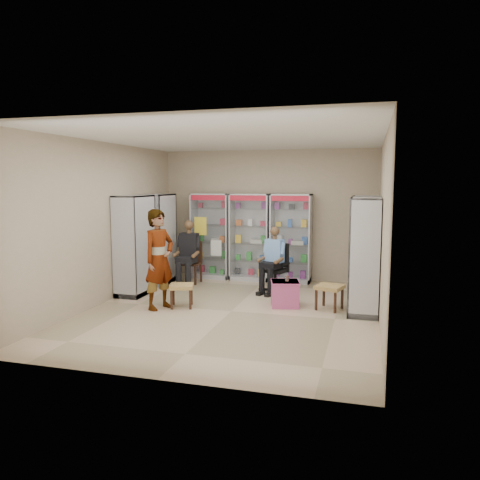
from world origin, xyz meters
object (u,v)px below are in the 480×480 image
(cabinet_back_mid, at_px, (250,237))
(office_chair, at_px, (275,268))
(woven_stool_b, at_px, (182,296))
(cabinet_right_far, at_px, (365,248))
(wooden_chair, at_px, (191,262))
(seated_shopkeeper, at_px, (275,262))
(cabinet_left_near, at_px, (135,245))
(cabinet_back_left, at_px, (211,236))
(woven_stool_a, at_px, (329,297))
(cabinet_back_right, at_px, (291,238))
(cabinet_right_near, at_px, (364,256))
(standing_man, at_px, (159,259))
(pink_trunk, at_px, (285,294))
(cabinet_left_far, at_px, (158,239))

(cabinet_back_mid, relative_size, office_chair, 2.00)
(office_chair, xyz_separation_m, woven_stool_b, (-1.40, -1.68, -0.29))
(cabinet_right_far, bearing_deg, office_chair, 86.65)
(wooden_chair, relative_size, seated_shopkeeper, 0.74)
(cabinet_left_near, relative_size, seated_shopkeeper, 1.57)
(cabinet_back_left, bearing_deg, woven_stool_a, -36.07)
(cabinet_right_far, relative_size, wooden_chair, 2.13)
(cabinet_back_left, distance_m, woven_stool_a, 3.73)
(cabinet_back_mid, height_order, wooden_chair, cabinet_back_mid)
(cabinet_back_right, relative_size, cabinet_left_near, 1.00)
(cabinet_right_near, relative_size, woven_stool_a, 4.56)
(wooden_chair, bearing_deg, cabinet_back_right, 18.75)
(cabinet_right_far, bearing_deg, cabinet_back_left, 72.25)
(cabinet_back_left, relative_size, office_chair, 2.00)
(standing_man, bearing_deg, seated_shopkeeper, -22.10)
(cabinet_back_right, height_order, cabinet_right_near, same)
(wooden_chair, distance_m, office_chair, 2.02)
(office_chair, bearing_deg, woven_stool_b, -110.79)
(woven_stool_b, bearing_deg, pink_trunk, 17.36)
(cabinet_right_far, xyz_separation_m, cabinet_left_near, (-4.46, -0.90, 0.00))
(cabinet_right_far, bearing_deg, woven_stool_b, 116.33)
(cabinet_back_left, xyz_separation_m, cabinet_back_right, (1.90, 0.00, 0.00))
(cabinet_right_far, bearing_deg, cabinet_right_near, -180.00)
(cabinet_back_mid, distance_m, pink_trunk, 2.57)
(standing_man, bearing_deg, cabinet_left_far, 47.20)
(cabinet_left_near, bearing_deg, woven_stool_a, 88.24)
(office_chair, bearing_deg, woven_stool_a, -24.05)
(cabinet_back_mid, distance_m, cabinet_back_right, 0.95)
(woven_stool_a, bearing_deg, cabinet_back_left, 143.93)
(cabinet_back_mid, distance_m, cabinet_left_far, 2.10)
(cabinet_back_left, relative_size, cabinet_right_far, 1.00)
(cabinet_left_far, bearing_deg, pink_trunk, 68.53)
(pink_trunk, bearing_deg, woven_stool_b, -162.64)
(cabinet_right_near, distance_m, pink_trunk, 1.58)
(cabinet_right_far, relative_size, seated_shopkeeper, 1.57)
(woven_stool_a, bearing_deg, cabinet_left_near, 178.24)
(cabinet_left_near, height_order, wooden_chair, cabinet_left_near)
(cabinet_right_near, distance_m, woven_stool_a, 0.98)
(woven_stool_a, bearing_deg, cabinet_left_far, 162.56)
(standing_man, bearing_deg, pink_trunk, -49.01)
(cabinet_right_far, bearing_deg, cabinet_back_mid, 66.35)
(cabinet_back_left, distance_m, seated_shopkeeper, 2.08)
(cabinet_back_mid, relative_size, pink_trunk, 4.12)
(office_chair, relative_size, seated_shopkeeper, 0.79)
(cabinet_back_right, distance_m, office_chair, 1.15)
(cabinet_back_left, relative_size, cabinet_right_near, 1.00)
(office_chair, relative_size, woven_stool_a, 2.28)
(pink_trunk, bearing_deg, woven_stool_a, -0.60)
(cabinet_left_near, bearing_deg, cabinet_back_right, 125.65)
(cabinet_back_left, height_order, cabinet_left_near, same)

